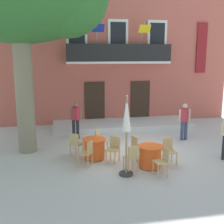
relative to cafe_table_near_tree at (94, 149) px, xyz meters
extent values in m
plane|color=beige|center=(1.71, 0.60, -0.39)|extent=(120.00, 120.00, 0.00)
cube|color=#BC5B4C|center=(2.05, 7.60, 3.36)|extent=(13.00, 4.00, 7.50)
cube|color=#332319|center=(0.75, 5.57, 0.76)|extent=(1.10, 0.08, 2.30)
cube|color=#332319|center=(3.35, 5.57, 0.76)|extent=(1.10, 0.08, 2.30)
cube|color=silver|center=(-0.15, 5.56, 4.26)|extent=(1.10, 0.08, 1.90)
cube|color=black|center=(-0.15, 5.53, 4.26)|extent=(0.84, 0.04, 1.60)
cube|color=silver|center=(2.05, 5.56, 4.26)|extent=(1.10, 0.08, 1.90)
cube|color=black|center=(2.05, 5.53, 4.26)|extent=(0.84, 0.04, 1.60)
cube|color=silver|center=(4.25, 5.56, 4.26)|extent=(1.10, 0.08, 1.90)
cube|color=black|center=(4.25, 5.53, 4.26)|extent=(0.84, 0.04, 1.60)
cube|color=silver|center=(2.05, 5.27, 2.95)|extent=(5.60, 0.65, 0.12)
cube|color=black|center=(2.05, 4.98, 3.46)|extent=(5.60, 0.06, 0.90)
cylinder|color=#B2B2B7|center=(0.85, 5.10, 4.36)|extent=(0.04, 0.95, 1.33)
cube|color=#192D9E|center=(0.85, 4.65, 4.66)|extent=(0.60, 0.29, 0.38)
cylinder|color=#B2B2B7|center=(3.25, 5.10, 4.36)|extent=(0.04, 0.95, 1.33)
cube|color=yellow|center=(3.25, 4.65, 4.66)|extent=(0.60, 0.29, 0.38)
cylinder|color=#47423D|center=(-0.25, 5.30, 3.14)|extent=(0.26, 0.26, 0.27)
ellipsoid|color=#38843D|center=(-0.25, 5.30, 3.49)|extent=(0.33, 0.33, 0.44)
cylinder|color=#47423D|center=(0.90, 5.30, 3.12)|extent=(0.30, 0.30, 0.22)
ellipsoid|color=#2D7533|center=(0.90, 5.30, 3.44)|extent=(0.39, 0.39, 0.42)
cylinder|color=#47423D|center=(2.05, 5.30, 3.14)|extent=(0.30, 0.30, 0.27)
ellipsoid|color=#38843D|center=(2.05, 5.30, 3.51)|extent=(0.39, 0.39, 0.45)
cylinder|color=#47423D|center=(3.20, 5.30, 3.16)|extent=(0.25, 0.25, 0.30)
ellipsoid|color=#38843D|center=(3.20, 5.30, 3.46)|extent=(0.32, 0.32, 0.30)
cylinder|color=#995638|center=(4.35, 5.30, 3.16)|extent=(0.35, 0.35, 0.30)
ellipsoid|color=#38843D|center=(4.35, 5.30, 3.54)|extent=(0.45, 0.45, 0.45)
cube|color=maroon|center=(6.93, 5.54, 3.73)|extent=(0.60, 0.06, 2.80)
cube|color=silver|center=(2.05, 4.46, -0.27)|extent=(7.18, 2.27, 0.25)
cylinder|color=#7F755B|center=(-2.48, 1.34, 1.76)|extent=(0.69, 0.69, 4.31)
cylinder|color=#EA561E|center=(0.00, 0.00, -0.02)|extent=(0.74, 0.74, 0.68)
cylinder|color=#EA561E|center=(0.00, 0.00, 0.35)|extent=(0.86, 0.86, 0.04)
cylinder|color=#2D2823|center=(0.00, 0.00, -0.38)|extent=(0.44, 0.44, 0.03)
cylinder|color=tan|center=(0.61, 0.71, -0.17)|extent=(0.04, 0.04, 0.45)
cylinder|color=tan|center=(0.44, 0.42, -0.17)|extent=(0.04, 0.04, 0.45)
cylinder|color=tan|center=(0.32, 0.88, -0.17)|extent=(0.04, 0.04, 0.45)
cylinder|color=tan|center=(0.15, 0.59, -0.17)|extent=(0.04, 0.04, 0.45)
cube|color=tan|center=(0.38, 0.65, 0.08)|extent=(0.55, 0.55, 0.04)
cube|color=tan|center=(0.22, 0.74, 0.31)|extent=(0.23, 0.35, 0.42)
cylinder|color=tan|center=(-0.65, 0.67, -0.17)|extent=(0.04, 0.04, 0.45)
cylinder|color=tan|center=(-0.37, 0.47, -0.17)|extent=(0.04, 0.04, 0.45)
cylinder|color=tan|center=(-0.85, 0.39, -0.17)|extent=(0.04, 0.04, 0.45)
cylinder|color=tan|center=(-0.57, 0.20, -0.17)|extent=(0.04, 0.04, 0.45)
cube|color=tan|center=(-0.61, 0.43, 0.08)|extent=(0.56, 0.56, 0.04)
cube|color=tan|center=(-0.72, 0.29, 0.31)|extent=(0.33, 0.25, 0.42)
cylinder|color=tan|center=(-0.62, -0.70, -0.17)|extent=(0.04, 0.04, 0.45)
cylinder|color=tan|center=(-0.45, -0.41, -0.17)|extent=(0.04, 0.04, 0.45)
cylinder|color=tan|center=(-0.33, -0.87, -0.17)|extent=(0.04, 0.04, 0.45)
cylinder|color=tan|center=(-0.16, -0.58, -0.17)|extent=(0.04, 0.04, 0.45)
cube|color=tan|center=(-0.39, -0.64, 0.08)|extent=(0.55, 0.55, 0.04)
cube|color=tan|center=(-0.23, -0.73, 0.31)|extent=(0.23, 0.35, 0.42)
cylinder|color=tan|center=(0.62, -0.70, -0.17)|extent=(0.04, 0.04, 0.45)
cylinder|color=tan|center=(0.35, -0.49, -0.17)|extent=(0.04, 0.04, 0.45)
cylinder|color=tan|center=(0.83, -0.43, -0.17)|extent=(0.04, 0.04, 0.45)
cylinder|color=tan|center=(0.56, -0.22, -0.17)|extent=(0.04, 0.04, 0.45)
cube|color=tan|center=(0.59, -0.46, 0.08)|extent=(0.56, 0.56, 0.04)
cube|color=tan|center=(0.70, -0.32, 0.31)|extent=(0.32, 0.26, 0.42)
cylinder|color=#EA561E|center=(1.75, -1.15, -0.02)|extent=(0.74, 0.74, 0.68)
cylinder|color=#EA561E|center=(1.75, -1.15, 0.35)|extent=(0.86, 0.86, 0.04)
cylinder|color=#2D2823|center=(1.75, -1.15, -0.38)|extent=(0.44, 0.44, 0.03)
cylinder|color=tan|center=(1.70, -2.08, -0.17)|extent=(0.04, 0.04, 0.45)
cylinder|color=tan|center=(1.66, -1.74, -0.17)|extent=(0.04, 0.04, 0.45)
cylinder|color=tan|center=(2.04, -2.04, -0.17)|extent=(0.04, 0.04, 0.45)
cylinder|color=tan|center=(1.99, -1.70, -0.17)|extent=(0.04, 0.04, 0.45)
cube|color=tan|center=(1.85, -1.89, 0.08)|extent=(0.45, 0.45, 0.04)
cube|color=tan|center=(2.02, -1.87, 0.31)|extent=(0.09, 0.38, 0.42)
cylinder|color=tan|center=(2.68, -1.21, -0.17)|extent=(0.04, 0.04, 0.45)
cylinder|color=tan|center=(2.34, -1.25, -0.17)|extent=(0.04, 0.04, 0.45)
cylinder|color=tan|center=(2.64, -0.87, -0.17)|extent=(0.04, 0.04, 0.45)
cylinder|color=tan|center=(2.30, -0.91, -0.17)|extent=(0.04, 0.04, 0.45)
cube|color=tan|center=(2.49, -1.06, 0.08)|extent=(0.44, 0.44, 0.04)
cube|color=tan|center=(2.47, -0.88, 0.31)|extent=(0.38, 0.08, 0.42)
cylinder|color=tan|center=(1.68, -0.21, -0.17)|extent=(0.04, 0.04, 0.45)
cylinder|color=tan|center=(1.77, -0.54, -0.17)|extent=(0.04, 0.04, 0.45)
cylinder|color=tan|center=(1.35, -0.30, -0.17)|extent=(0.04, 0.04, 0.45)
cylinder|color=tan|center=(1.44, -0.63, -0.17)|extent=(0.04, 0.04, 0.45)
cube|color=tan|center=(1.56, -0.42, 0.08)|extent=(0.49, 0.49, 0.04)
cube|color=tan|center=(1.38, -0.46, 0.31)|extent=(0.13, 0.38, 0.42)
cylinder|color=tan|center=(0.81, -1.21, -0.17)|extent=(0.04, 0.04, 0.45)
cylinder|color=tan|center=(1.14, -1.13, -0.17)|extent=(0.04, 0.04, 0.45)
cylinder|color=tan|center=(0.90, -1.54, -0.17)|extent=(0.04, 0.04, 0.45)
cylinder|color=tan|center=(1.23, -1.46, -0.17)|extent=(0.04, 0.04, 0.45)
cube|color=tan|center=(1.02, -1.33, 0.08)|extent=(0.49, 0.49, 0.04)
cube|color=tan|center=(1.07, -1.51, 0.31)|extent=(0.38, 0.13, 0.42)
cylinder|color=#997A56|center=(0.80, -1.61, 0.88)|extent=(0.06, 0.06, 2.55)
cylinder|color=#333333|center=(0.80, -1.61, -0.35)|extent=(0.44, 0.44, 0.08)
cone|color=white|center=(0.80, -1.61, 1.61)|extent=(0.28, 0.28, 1.10)
cylinder|color=#232328|center=(4.60, -0.96, 0.06)|extent=(0.14, 0.14, 0.90)
cylinder|color=beige|center=(4.47, -0.96, 0.79)|extent=(0.09, 0.09, 0.52)
cylinder|color=#384260|center=(4.13, 1.59, 0.04)|extent=(0.14, 0.14, 0.87)
cylinder|color=#384260|center=(4.31, 1.59, 0.04)|extent=(0.14, 0.14, 0.87)
cube|color=#B72D3D|center=(4.22, 1.59, 0.75)|extent=(0.39, 0.40, 0.56)
sphere|color=beige|center=(4.22, 1.59, 1.15)|extent=(0.22, 0.22, 0.22)
cylinder|color=beige|center=(4.00, 1.59, 0.75)|extent=(0.09, 0.09, 0.52)
cylinder|color=beige|center=(4.44, 1.59, 0.75)|extent=(0.09, 0.09, 0.52)
cylinder|color=#232328|center=(-0.58, 2.70, 0.05)|extent=(0.14, 0.14, 0.88)
cylinder|color=#232328|center=(-0.40, 2.70, 0.05)|extent=(0.14, 0.14, 0.88)
cube|color=#B72D3D|center=(-0.49, 2.70, 0.77)|extent=(0.40, 0.37, 0.56)
sphere|color=brown|center=(-0.49, 2.70, 1.17)|extent=(0.22, 0.22, 0.22)
cylinder|color=brown|center=(-0.71, 2.70, 0.77)|extent=(0.09, 0.09, 0.52)
cylinder|color=brown|center=(-0.27, 2.70, 0.77)|extent=(0.09, 0.09, 0.52)
camera|label=1|loc=(-1.24, -9.89, 3.36)|focal=45.84mm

